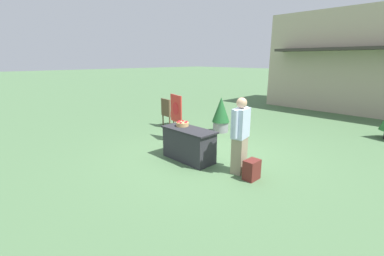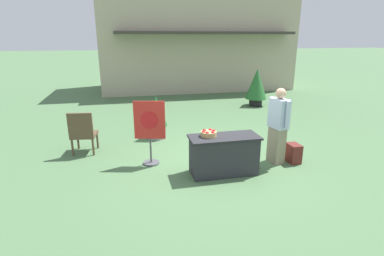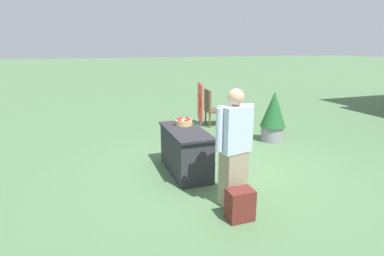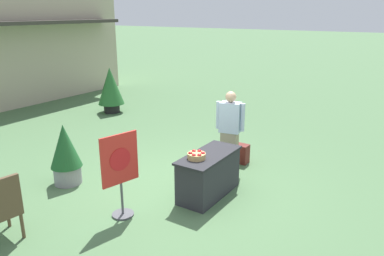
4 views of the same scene
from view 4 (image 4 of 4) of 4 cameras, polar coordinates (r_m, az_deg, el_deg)
name	(u,v)px [view 4 (image 4 of 4)]	position (r m, az deg, el deg)	size (l,w,h in m)	color
ground_plane	(180,185)	(7.30, -1.77, -8.68)	(120.00, 120.00, 0.00)	#4C7047
display_table	(209,174)	(6.78, 2.57, -7.08)	(1.40, 0.61, 0.79)	#2D2D33
apple_basket	(197,155)	(6.40, 0.70, -4.20)	(0.31, 0.31, 0.13)	tan
person_visitor	(230,130)	(7.81, 5.79, -0.28)	(0.34, 0.60, 1.66)	gray
backpack	(241,153)	(8.32, 7.42, -3.87)	(0.24, 0.34, 0.42)	maroon
poster_board	(120,171)	(6.06, -10.87, -6.44)	(0.65, 0.36, 1.40)	#4C4C51
potted_plant_near_left	(65,153)	(7.53, -18.73, -3.62)	(0.59, 0.59, 1.19)	gray
potted_plant_far_right	(111,88)	(12.50, -12.31, 6.02)	(0.84, 0.84, 1.48)	black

